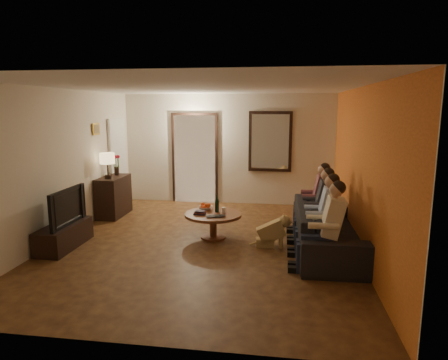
# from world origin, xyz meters

# --- Properties ---
(floor) EXTENTS (5.00, 6.00, 0.01)m
(floor) POSITION_xyz_m (0.00, 0.00, 0.00)
(floor) COLOR #3A1C0F
(floor) RESTS_ON ground
(ceiling) EXTENTS (5.00, 6.00, 0.01)m
(ceiling) POSITION_xyz_m (0.00, 0.00, 2.60)
(ceiling) COLOR white
(ceiling) RESTS_ON back_wall
(back_wall) EXTENTS (5.00, 0.02, 2.60)m
(back_wall) POSITION_xyz_m (0.00, 3.00, 1.30)
(back_wall) COLOR beige
(back_wall) RESTS_ON floor
(front_wall) EXTENTS (5.00, 0.02, 2.60)m
(front_wall) POSITION_xyz_m (0.00, -3.00, 1.30)
(front_wall) COLOR beige
(front_wall) RESTS_ON floor
(left_wall) EXTENTS (0.02, 6.00, 2.60)m
(left_wall) POSITION_xyz_m (-2.50, 0.00, 1.30)
(left_wall) COLOR beige
(left_wall) RESTS_ON floor
(right_wall) EXTENTS (0.02, 6.00, 2.60)m
(right_wall) POSITION_xyz_m (2.50, 0.00, 1.30)
(right_wall) COLOR beige
(right_wall) RESTS_ON floor
(orange_accent) EXTENTS (0.01, 6.00, 2.60)m
(orange_accent) POSITION_xyz_m (2.49, 0.00, 1.30)
(orange_accent) COLOR #C86222
(orange_accent) RESTS_ON right_wall
(kitchen_doorway) EXTENTS (1.00, 0.06, 2.10)m
(kitchen_doorway) POSITION_xyz_m (-0.80, 2.98, 1.05)
(kitchen_doorway) COLOR #FFE0A5
(kitchen_doorway) RESTS_ON floor
(door_trim) EXTENTS (1.12, 0.04, 2.22)m
(door_trim) POSITION_xyz_m (-0.80, 2.97, 1.05)
(door_trim) COLOR black
(door_trim) RESTS_ON floor
(fridge_glimpse) EXTENTS (0.45, 0.03, 1.70)m
(fridge_glimpse) POSITION_xyz_m (-0.55, 2.98, 0.90)
(fridge_glimpse) COLOR silver
(fridge_glimpse) RESTS_ON floor
(mirror_frame) EXTENTS (1.00, 0.05, 1.40)m
(mirror_frame) POSITION_xyz_m (1.00, 2.96, 1.50)
(mirror_frame) COLOR black
(mirror_frame) RESTS_ON back_wall
(mirror_glass) EXTENTS (0.86, 0.02, 1.26)m
(mirror_glass) POSITION_xyz_m (1.00, 2.93, 1.50)
(mirror_glass) COLOR white
(mirror_glass) RESTS_ON back_wall
(white_door) EXTENTS (0.06, 0.85, 2.04)m
(white_door) POSITION_xyz_m (-2.46, 2.30, 1.02)
(white_door) COLOR white
(white_door) RESTS_ON floor
(framed_art) EXTENTS (0.03, 0.28, 0.24)m
(framed_art) POSITION_xyz_m (-2.47, 1.30, 1.85)
(framed_art) COLOR #B28C33
(framed_art) RESTS_ON left_wall
(art_canvas) EXTENTS (0.01, 0.22, 0.18)m
(art_canvas) POSITION_xyz_m (-2.46, 1.30, 1.85)
(art_canvas) COLOR brown
(art_canvas) RESTS_ON left_wall
(dresser) EXTENTS (0.45, 0.94, 0.84)m
(dresser) POSITION_xyz_m (-2.25, 1.49, 0.42)
(dresser) COLOR black
(dresser) RESTS_ON floor
(table_lamp) EXTENTS (0.30, 0.30, 0.54)m
(table_lamp) POSITION_xyz_m (-2.25, 1.27, 1.11)
(table_lamp) COLOR beige
(table_lamp) RESTS_ON dresser
(flower_vase) EXTENTS (0.14, 0.14, 0.44)m
(flower_vase) POSITION_xyz_m (-2.25, 1.71, 1.06)
(flower_vase) COLOR #AD1227
(flower_vase) RESTS_ON dresser
(tv_stand) EXTENTS (0.45, 1.16, 0.39)m
(tv_stand) POSITION_xyz_m (-2.25, -0.51, 0.19)
(tv_stand) COLOR black
(tv_stand) RESTS_ON floor
(tv) EXTENTS (1.04, 0.14, 0.60)m
(tv) POSITION_xyz_m (-2.25, -0.51, 0.69)
(tv) COLOR black
(tv) RESTS_ON tv_stand
(sofa) EXTENTS (2.50, 1.01, 0.73)m
(sofa) POSITION_xyz_m (2.03, -0.02, 0.36)
(sofa) COLOR black
(sofa) RESTS_ON floor
(person_a) EXTENTS (0.60, 0.40, 1.20)m
(person_a) POSITION_xyz_m (1.93, -0.92, 0.60)
(person_a) COLOR tan
(person_a) RESTS_ON sofa
(person_b) EXTENTS (0.60, 0.40, 1.20)m
(person_b) POSITION_xyz_m (1.93, -0.32, 0.60)
(person_b) COLOR tan
(person_b) RESTS_ON sofa
(person_c) EXTENTS (0.60, 0.40, 1.20)m
(person_c) POSITION_xyz_m (1.93, 0.28, 0.60)
(person_c) COLOR tan
(person_c) RESTS_ON sofa
(person_d) EXTENTS (0.60, 0.40, 1.20)m
(person_d) POSITION_xyz_m (1.93, 0.88, 0.60)
(person_d) COLOR tan
(person_d) RESTS_ON sofa
(dog) EXTENTS (0.58, 0.30, 0.56)m
(dog) POSITION_xyz_m (1.13, -0.00, 0.28)
(dog) COLOR #A9894E
(dog) RESTS_ON floor
(coffee_table) EXTENTS (1.03, 1.03, 0.45)m
(coffee_table) POSITION_xyz_m (0.11, 0.31, 0.23)
(coffee_table) COLOR brown
(coffee_table) RESTS_ON floor
(bowl) EXTENTS (0.26, 0.26, 0.06)m
(bowl) POSITION_xyz_m (-0.07, 0.53, 0.48)
(bowl) COLOR white
(bowl) RESTS_ON coffee_table
(oranges) EXTENTS (0.20, 0.20, 0.08)m
(oranges) POSITION_xyz_m (-0.07, 0.53, 0.55)
(oranges) COLOR #EF4C14
(oranges) RESTS_ON bowl
(wine_bottle) EXTENTS (0.07, 0.07, 0.31)m
(wine_bottle) POSITION_xyz_m (0.16, 0.41, 0.60)
(wine_bottle) COLOR black
(wine_bottle) RESTS_ON coffee_table
(wine_glass) EXTENTS (0.06, 0.06, 0.10)m
(wine_glass) POSITION_xyz_m (0.29, 0.36, 0.50)
(wine_glass) COLOR silver
(wine_glass) RESTS_ON coffee_table
(book_stack) EXTENTS (0.20, 0.15, 0.07)m
(book_stack) POSITION_xyz_m (-0.11, 0.21, 0.48)
(book_stack) COLOR black
(book_stack) RESTS_ON coffee_table
(laptop) EXTENTS (0.38, 0.31, 0.03)m
(laptop) POSITION_xyz_m (0.21, 0.03, 0.46)
(laptop) COLOR black
(laptop) RESTS_ON coffee_table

